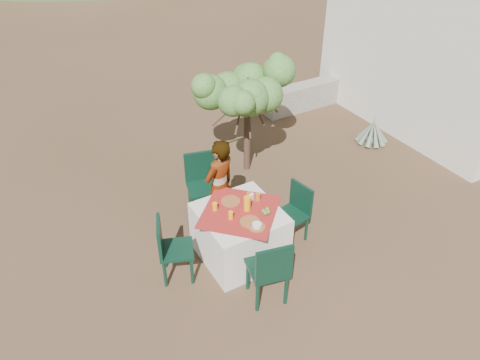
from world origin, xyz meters
name	(u,v)px	position (x,y,z in m)	size (l,w,h in m)	color
ground	(261,257)	(0.00, 0.00, 0.00)	(160.00, 160.00, 0.00)	#3E2E1C
table	(240,234)	(-0.23, 0.19, 0.38)	(1.30, 1.30, 0.76)	white
chair_far	(202,181)	(-0.23, 1.31, 0.55)	(0.55, 0.55, 0.99)	black
chair_near	(270,269)	(-0.32, -0.70, 0.54)	(0.54, 0.54, 0.98)	black
chair_left	(170,247)	(-1.18, 0.29, 0.50)	(0.55, 0.55, 0.91)	black
chair_right	(295,210)	(0.62, 0.12, 0.49)	(0.47, 0.47, 0.87)	black
person	(220,187)	(-0.18, 0.83, 0.74)	(0.54, 0.35, 1.48)	#8C6651
shrub_tree	(249,95)	(1.00, 2.04, 1.36)	(1.47, 1.44, 1.73)	#473123
agave	(372,132)	(3.47, 1.58, 0.22)	(0.61, 0.60, 0.64)	#60725C
guesthouse	(457,43)	(5.60, 1.80, 1.50)	(3.20, 4.20, 3.00)	silver
stone_wall	(319,93)	(3.60, 3.40, 0.28)	(2.60, 0.35, 0.55)	gray
plate_far	(231,201)	(-0.23, 0.43, 0.77)	(0.26, 0.26, 0.01)	brown
plate_near	(250,222)	(-0.22, -0.06, 0.77)	(0.26, 0.26, 0.01)	brown
glass_far	(215,206)	(-0.49, 0.38, 0.82)	(0.07, 0.07, 0.11)	#FFA310
glass_near	(231,215)	(-0.40, 0.12, 0.81)	(0.06, 0.06, 0.10)	#FFA310
juice_pitcher	(247,204)	(-0.13, 0.17, 0.86)	(0.09, 0.09, 0.20)	#FFA310
bowl_plate	(257,227)	(-0.20, -0.19, 0.77)	(0.22, 0.22, 0.01)	brown
white_bowl	(257,225)	(-0.20, -0.19, 0.80)	(0.12, 0.12, 0.04)	white
jar_left	(258,197)	(0.10, 0.28, 0.82)	(0.07, 0.07, 0.11)	#CB6823
jar_right	(249,195)	(0.02, 0.38, 0.81)	(0.06, 0.06, 0.09)	#CB6823
napkin_holder	(251,197)	(0.03, 0.32, 0.81)	(0.08, 0.04, 0.10)	white
fruit_cluster	(266,211)	(0.05, -0.01, 0.79)	(0.12, 0.11, 0.06)	#5A7E2E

